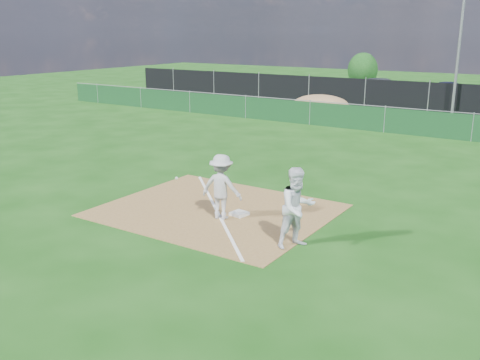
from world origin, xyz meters
The scene contains 14 objects.
ground centered at (0.00, 10.00, 0.00)m, with size 90.00×90.00×0.00m, color #12430E.
infield_dirt centered at (0.00, 1.00, 0.01)m, with size 6.00×5.00×0.02m, color brown.
foul_line centered at (0.00, 1.00, 0.03)m, with size 0.08×7.00×0.01m, color white.
green_fence centered at (0.00, 15.00, 0.60)m, with size 44.00×0.05×1.20m, color #0E3618.
dirt_mound centered at (-5.00, 18.50, 0.58)m, with size 3.38×2.60×1.17m, color olive.
black_fence centered at (0.00, 23.00, 0.90)m, with size 46.00×0.04×1.80m, color black.
parking_lot centered at (0.00, 28.00, 0.01)m, with size 46.00×9.00×0.01m, color black.
light_pole centered at (1.50, 22.70, 4.00)m, with size 0.16×0.16×8.00m, color slate.
first_base centered at (0.77, 0.99, 0.06)m, with size 0.40×0.40×0.08m, color silver.
play_at_first centered at (0.50, 0.54, 0.88)m, with size 2.18×0.81×1.72m.
runner centered at (3.02, -0.05, 0.94)m, with size 0.91×0.71×1.88m, color silver.
car_left centered at (-4.62, 28.32, 0.78)m, with size 1.81×4.49×1.53m, color #9C9FA3.
car_mid centered at (0.23, 27.80, 0.70)m, with size 1.47×4.21×1.39m, color black.
tree_left centered at (-8.33, 33.90, 1.54)m, with size 2.52×2.52×2.99m.
Camera 1 is at (8.21, -10.34, 4.82)m, focal length 40.00 mm.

